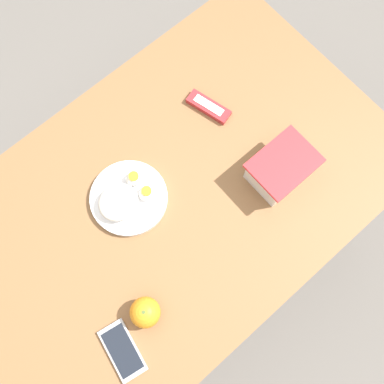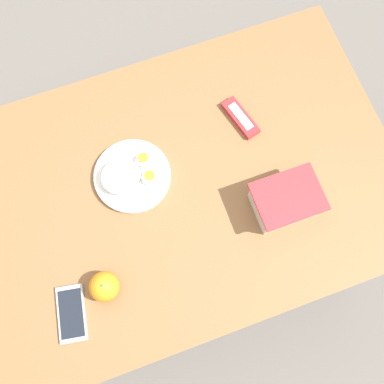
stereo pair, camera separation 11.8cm
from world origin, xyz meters
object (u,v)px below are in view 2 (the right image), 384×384
rice_plate (130,175)px  candy_bar (240,118)px  orange_fruit (104,287)px  food_container (285,201)px  cell_phone (72,314)px

rice_plate → candy_bar: size_ratio=1.53×
orange_fruit → rice_plate: orange_fruit is taller
food_container → orange_fruit: food_container is taller
food_container → candy_bar: (0.01, -0.27, -0.03)m
orange_fruit → food_container: bearing=-174.6°
food_container → rice_plate: food_container is taller
food_container → cell_phone: (0.60, 0.08, -0.04)m
candy_bar → cell_phone: bearing=30.7°
cell_phone → candy_bar: bearing=-149.3°
food_container → candy_bar: 0.27m
orange_fruit → cell_phone: (0.10, 0.03, -0.03)m
orange_fruit → cell_phone: 0.11m
orange_fruit → candy_bar: bearing=-146.9°
orange_fruit → cell_phone: size_ratio=0.51×
food_container → rice_plate: 0.42m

